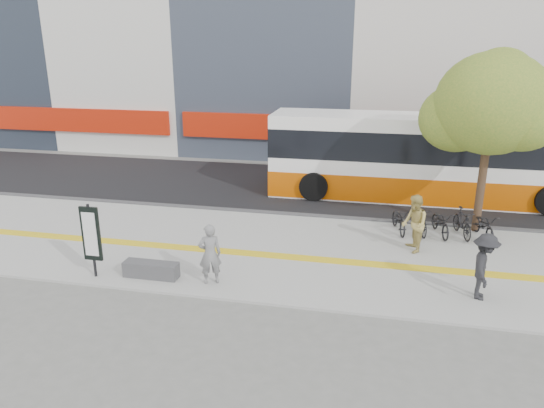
% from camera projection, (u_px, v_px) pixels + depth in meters
% --- Properties ---
extents(ground, '(120.00, 120.00, 0.00)m').
position_uv_depth(ground, '(249.00, 270.00, 15.10)').
color(ground, slate).
rests_on(ground, ground).
extents(sidewalk, '(40.00, 7.00, 0.08)m').
position_uv_depth(sidewalk, '(260.00, 249.00, 16.48)').
color(sidewalk, gray).
rests_on(sidewalk, ground).
extents(tactile_strip, '(40.00, 0.45, 0.01)m').
position_uv_depth(tactile_strip, '(257.00, 254.00, 16.00)').
color(tactile_strip, gold).
rests_on(tactile_strip, sidewalk).
extents(street, '(40.00, 8.00, 0.06)m').
position_uv_depth(street, '(297.00, 187.00, 23.45)').
color(street, black).
rests_on(street, ground).
extents(curb, '(40.00, 0.25, 0.14)m').
position_uv_depth(curb, '(281.00, 214.00, 19.72)').
color(curb, '#39393C').
rests_on(curb, ground).
extents(bench, '(1.60, 0.45, 0.45)m').
position_uv_depth(bench, '(151.00, 270.00, 14.40)').
color(bench, '#39393C').
rests_on(bench, sidewalk).
extents(signboard, '(0.55, 0.10, 2.20)m').
position_uv_depth(signboard, '(91.00, 235.00, 14.11)').
color(signboard, black).
rests_on(signboard, sidewalk).
extents(street_tree, '(4.40, 3.80, 6.31)m').
position_uv_depth(street_tree, '(491.00, 106.00, 16.74)').
color(street_tree, '#3E2A1C').
rests_on(street_tree, sidewalk).
extents(bus, '(13.31, 3.16, 3.54)m').
position_uv_depth(bus, '(427.00, 160.00, 21.33)').
color(bus, white).
rests_on(bus, street).
extents(bicycle_row, '(3.78, 1.80, 1.00)m').
position_uv_depth(bicycle_row, '(441.00, 222.00, 17.47)').
color(bicycle_row, black).
rests_on(bicycle_row, sidewalk).
extents(seated_woman, '(0.76, 0.65, 1.75)m').
position_uv_depth(seated_woman, '(210.00, 254.00, 13.85)').
color(seated_woman, black).
rests_on(seated_woman, sidewalk).
extents(pedestrian_tan, '(0.90, 1.05, 1.88)m').
position_uv_depth(pedestrian_tan, '(414.00, 224.00, 15.96)').
color(pedestrian_tan, tan).
rests_on(pedestrian_tan, sidewalk).
extents(pedestrian_dark, '(0.85, 1.26, 1.81)m').
position_uv_depth(pedestrian_dark, '(484.00, 267.00, 13.02)').
color(pedestrian_dark, black).
rests_on(pedestrian_dark, sidewalk).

